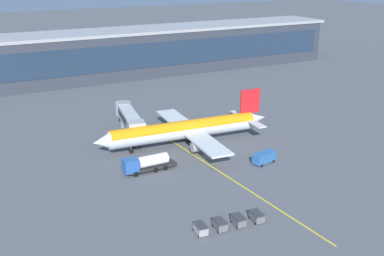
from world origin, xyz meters
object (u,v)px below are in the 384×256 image
at_px(fuel_tanker, 146,163).
at_px(baggage_cart_2, 239,220).
at_px(baggage_cart_1, 220,224).
at_px(baggage_cart_0, 200,229).
at_px(crew_van, 264,157).
at_px(baggage_cart_3, 257,216).
at_px(main_airliner, 185,129).

height_order(fuel_tanker, baggage_cart_2, fuel_tanker).
xyz_separation_m(fuel_tanker, baggage_cart_1, (1.85, -24.68, -0.96)).
bearing_deg(baggage_cart_2, baggage_cart_0, 174.32).
distance_m(crew_van, baggage_cart_2, 25.07).
relative_size(crew_van, baggage_cart_3, 1.91).
bearing_deg(crew_van, fuel_tanker, 162.22).
bearing_deg(baggage_cart_0, main_airliner, 66.52).
bearing_deg(baggage_cart_2, crew_van, 44.85).
relative_size(main_airliner, fuel_tanker, 3.80).
distance_m(fuel_tanker, baggage_cart_1, 24.77).
bearing_deg(baggage_cart_1, crew_van, 39.64).
relative_size(main_airliner, baggage_cart_1, 14.76).
relative_size(baggage_cart_0, baggage_cart_3, 1.00).
xyz_separation_m(main_airliner, fuel_tanker, (-13.25, -9.21, -1.92)).
relative_size(fuel_tanker, baggage_cart_2, 3.88).
xyz_separation_m(main_airliner, baggage_cart_1, (-11.40, -33.89, -2.89)).
bearing_deg(main_airliner, fuel_tanker, -145.20).
distance_m(main_airliner, baggage_cart_1, 35.87).
height_order(fuel_tanker, baggage_cart_3, fuel_tanker).
height_order(main_airliner, crew_van, main_airliner).
distance_m(baggage_cart_0, baggage_cart_3, 9.60).
height_order(fuel_tanker, baggage_cart_0, fuel_tanker).
height_order(crew_van, baggage_cart_2, crew_van).
xyz_separation_m(baggage_cart_0, baggage_cart_1, (3.18, -0.32, 0.00)).
bearing_deg(baggage_cart_0, crew_van, 35.23).
distance_m(main_airliner, crew_van, 19.23).
xyz_separation_m(fuel_tanker, baggage_cart_2, (5.04, -24.99, -0.96)).
relative_size(main_airliner, baggage_cart_0, 14.76).
height_order(baggage_cart_0, baggage_cart_2, same).
height_order(baggage_cart_0, baggage_cart_3, same).
distance_m(baggage_cart_2, baggage_cart_3, 3.20).
bearing_deg(baggage_cart_2, baggage_cart_1, 174.32).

